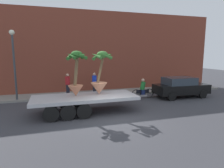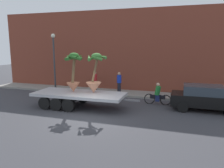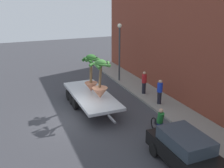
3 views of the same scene
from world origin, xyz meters
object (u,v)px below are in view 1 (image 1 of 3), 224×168
pedestrian_near_gate (94,83)px  pedestrian_far_left (68,84)px  potted_palm_middle (76,74)px  flatbed_trailer (81,100)px  parked_car (181,87)px  potted_palm_rear (100,77)px  cyclist (143,90)px  street_lamp (14,56)px

pedestrian_near_gate → pedestrian_far_left: (-2.12, -0.02, 0.00)m
potted_palm_middle → pedestrian_near_gate: size_ratio=1.50×
potted_palm_middle → pedestrian_near_gate: bearing=65.7°
flatbed_trailer → parked_car: 8.20m
potted_palm_rear → cyclist: potted_palm_rear is taller
flatbed_trailer → pedestrian_far_left: (-0.42, 4.36, 0.28)m
potted_palm_rear → potted_palm_middle: potted_palm_middle is taller
cyclist → pedestrian_near_gate: (-3.33, 2.04, 0.37)m
cyclist → parked_car: 3.02m
potted_palm_rear → potted_palm_middle: size_ratio=0.99×
pedestrian_near_gate → pedestrian_far_left: bearing=-179.5°
cyclist → potted_palm_rear: bearing=-151.9°
parked_car → pedestrian_far_left: pedestrian_far_left is taller
flatbed_trailer → potted_palm_middle: bearing=137.6°
potted_palm_rear → cyclist: 4.51m
potted_palm_rear → pedestrian_far_left: size_ratio=1.50×
potted_palm_middle → street_lamp: street_lamp is taller
pedestrian_far_left → flatbed_trailer: bearing=-84.5°
potted_palm_middle → pedestrian_far_left: (-0.23, 4.18, -1.18)m
cyclist → pedestrian_near_gate: bearing=148.5°
pedestrian_near_gate → pedestrian_far_left: same height
potted_palm_middle → parked_car: (8.19, 1.61, -1.40)m
flatbed_trailer → potted_palm_rear: bearing=13.9°
cyclist → street_lamp: street_lamp is taller
potted_palm_rear → pedestrian_far_left: (-1.66, 4.05, -0.98)m
pedestrian_near_gate → street_lamp: 6.13m
potted_palm_rear → pedestrian_near_gate: potted_palm_rear is taller
potted_palm_rear → parked_car: bearing=12.3°
flatbed_trailer → cyclist: 5.55m
parked_car → street_lamp: size_ratio=0.87×
potted_palm_middle → pedestrian_far_left: size_ratio=1.50×
potted_palm_middle → street_lamp: (-3.82, 3.76, 1.00)m
potted_palm_rear → parked_car: 7.03m
potted_palm_rear → pedestrian_near_gate: bearing=83.5°
parked_car → street_lamp: (-12.01, 2.15, 2.40)m
potted_palm_middle → pedestrian_near_gate: 4.76m
flatbed_trailer → pedestrian_near_gate: bearing=68.8°
potted_palm_rear → cyclist: size_ratio=1.39×
parked_car → pedestrian_near_gate: pedestrian_near_gate is taller
potted_palm_middle → pedestrian_near_gate: (1.89, 4.20, -1.18)m
potted_palm_rear → pedestrian_far_left: bearing=112.2°
pedestrian_near_gate → potted_palm_rear: bearing=-96.5°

